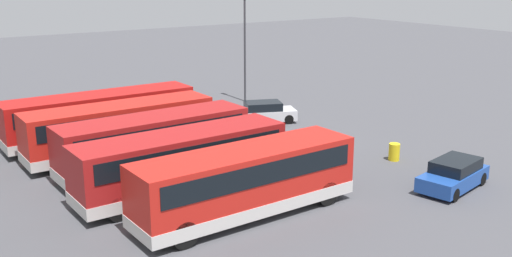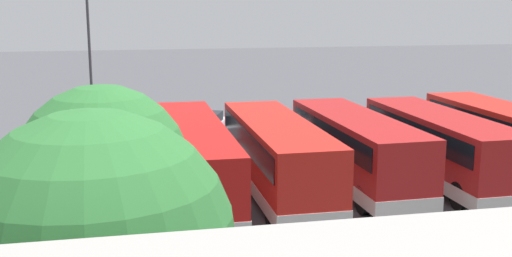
# 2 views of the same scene
# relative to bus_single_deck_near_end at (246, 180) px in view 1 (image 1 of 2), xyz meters

# --- Properties ---
(ground_plane) EXTENTS (140.00, 140.00, 0.00)m
(ground_plane) POSITION_rel_bus_single_deck_near_end_xyz_m (7.25, -8.67, -1.62)
(ground_plane) COLOR #47474C
(bus_single_deck_near_end) EXTENTS (2.81, 10.16, 2.95)m
(bus_single_deck_near_end) POSITION_rel_bus_single_deck_near_end_xyz_m (0.00, 0.00, 0.00)
(bus_single_deck_near_end) COLOR red
(bus_single_deck_near_end) RESTS_ON ground
(bus_single_deck_second) EXTENTS (2.77, 10.21, 2.95)m
(bus_single_deck_second) POSITION_rel_bus_single_deck_near_end_xyz_m (3.77, 1.05, 0.00)
(bus_single_deck_second) COLOR #A51919
(bus_single_deck_second) RESTS_ON ground
(bus_single_deck_third) EXTENTS (2.84, 10.17, 2.95)m
(bus_single_deck_third) POSITION_rel_bus_single_deck_near_end_xyz_m (7.45, 0.73, 0.00)
(bus_single_deck_third) COLOR #A51919
(bus_single_deck_third) RESTS_ON ground
(bus_single_deck_fourth) EXTENTS (2.64, 10.60, 2.95)m
(bus_single_deck_fourth) POSITION_rel_bus_single_deck_near_end_xyz_m (10.99, 1.16, 0.00)
(bus_single_deck_fourth) COLOR red
(bus_single_deck_fourth) RESTS_ON ground
(bus_single_deck_fifth) EXTENTS (2.63, 11.51, 2.95)m
(bus_single_deck_fifth) POSITION_rel_bus_single_deck_near_end_xyz_m (14.44, 1.03, 0.00)
(bus_single_deck_fifth) COLOR #B71411
(bus_single_deck_fifth) RESTS_ON ground
(car_hatchback_silver) EXTENTS (3.19, 4.41, 1.43)m
(car_hatchback_silver) POSITION_rel_bus_single_deck_near_end_xyz_m (12.52, -9.85, -0.92)
(car_hatchback_silver) COLOR silver
(car_hatchback_silver) RESTS_ON ground
(car_small_green) EXTENTS (2.60, 4.40, 1.43)m
(car_small_green) POSITION_rel_bus_single_deck_near_end_xyz_m (-2.92, -9.98, -0.92)
(car_small_green) COLOR #1E479E
(car_small_green) RESTS_ON ground
(lamp_post_tall) EXTENTS (0.70, 0.30, 8.81)m
(lamp_post_tall) POSITION_rel_bus_single_deck_near_end_xyz_m (18.83, -12.37, 3.48)
(lamp_post_tall) COLOR #38383D
(lamp_post_tall) RESTS_ON ground
(waste_bin_yellow) EXTENTS (0.60, 0.60, 0.95)m
(waste_bin_yellow) POSITION_rel_bus_single_deck_near_end_xyz_m (1.69, -10.89, -1.14)
(waste_bin_yellow) COLOR yellow
(waste_bin_yellow) RESTS_ON ground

